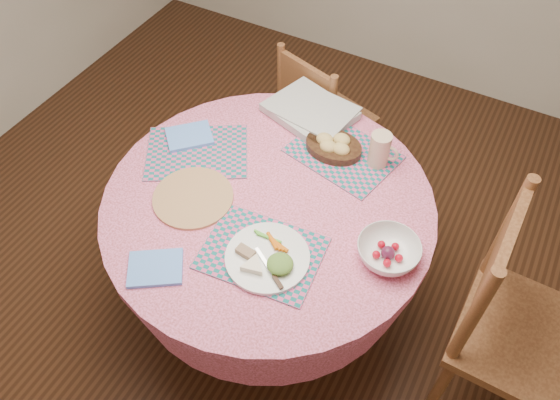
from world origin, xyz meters
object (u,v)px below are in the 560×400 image
(bread_bowl, at_px, (334,145))
(latte_mug, at_px, (380,150))
(dining_table, at_px, (269,232))
(chair_back, at_px, (320,118))
(fruit_bowl, at_px, (388,252))
(wicker_trivet, at_px, (193,197))
(dinner_plate, at_px, (268,258))
(chair_right, at_px, (513,324))

(bread_bowl, height_order, latte_mug, latte_mug)
(dining_table, relative_size, latte_mug, 8.65)
(bread_bowl, xyz_separation_m, latte_mug, (0.18, 0.02, 0.04))
(chair_back, xyz_separation_m, fruit_bowl, (0.64, -0.85, 0.33))
(wicker_trivet, relative_size, latte_mug, 2.09)
(dinner_plate, xyz_separation_m, fruit_bowl, (0.35, 0.21, 0.01))
(fruit_bowl, bearing_deg, latte_mug, 116.16)
(chair_back, xyz_separation_m, latte_mug, (0.45, -0.45, 0.38))
(wicker_trivet, distance_m, fruit_bowl, 0.74)
(chair_right, height_order, dinner_plate, chair_right)
(bread_bowl, bearing_deg, chair_right, -18.32)
(bread_bowl, relative_size, fruit_bowl, 0.97)
(dinner_plate, bearing_deg, wicker_trivet, 164.03)
(latte_mug, bearing_deg, chair_right, -24.39)
(latte_mug, distance_m, fruit_bowl, 0.44)
(wicker_trivet, xyz_separation_m, latte_mug, (0.53, 0.49, 0.07))
(wicker_trivet, bearing_deg, chair_right, 9.10)
(wicker_trivet, distance_m, bread_bowl, 0.59)
(chair_right, relative_size, bread_bowl, 4.52)
(chair_right, bearing_deg, wicker_trivet, 100.67)
(chair_back, xyz_separation_m, wicker_trivet, (-0.09, -0.95, 0.31))
(wicker_trivet, bearing_deg, dining_table, 26.83)
(wicker_trivet, relative_size, dinner_plate, 1.04)
(chair_back, bearing_deg, bread_bowl, 136.34)
(chair_back, distance_m, wicker_trivet, 1.00)
(dinner_plate, bearing_deg, chair_back, 105.63)
(dining_table, relative_size, chair_right, 1.19)
(chair_back, height_order, dinner_plate, chair_back)
(bread_bowl, bearing_deg, fruit_bowl, -44.85)
(bread_bowl, bearing_deg, chair_back, 119.32)
(dinner_plate, distance_m, fruit_bowl, 0.40)
(chair_back, relative_size, wicker_trivet, 2.86)
(wicker_trivet, bearing_deg, bread_bowl, 53.30)
(wicker_trivet, bearing_deg, dinner_plate, -15.97)
(dining_table, height_order, dinner_plate, dinner_plate)
(chair_right, distance_m, dinner_plate, 0.90)
(dining_table, distance_m, fruit_bowl, 0.53)
(dinner_plate, xyz_separation_m, bread_bowl, (-0.03, 0.58, 0.01))
(fruit_bowl, bearing_deg, dinner_plate, -148.99)
(dining_table, distance_m, bread_bowl, 0.43)
(wicker_trivet, relative_size, fruit_bowl, 1.26)
(dinner_plate, bearing_deg, bread_bowl, 92.89)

